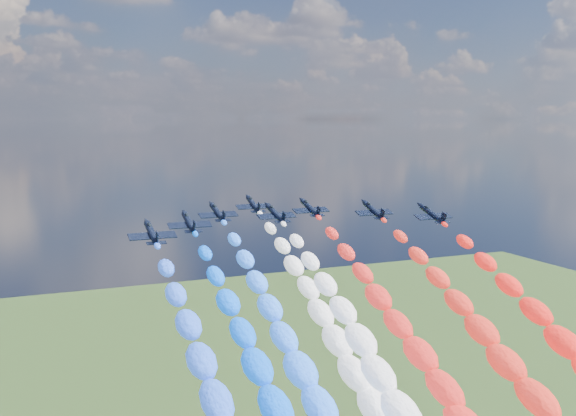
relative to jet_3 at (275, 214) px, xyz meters
name	(u,v)px	position (x,y,z in m)	size (l,w,h in m)	color
jet_0	(152,233)	(-31.84, -15.75, 0.00)	(9.11, 12.22, 2.69)	black
jet_1	(189,222)	(-21.84, -5.41, 0.00)	(9.11, 12.22, 2.69)	black
jet_2	(218,213)	(-11.79, 7.01, 0.00)	(9.11, 12.22, 2.69)	black
trail_2	(309,405)	(-11.79, -44.80, -26.23)	(7.17, 100.96, 56.35)	#256AFF
jet_3	(275,214)	(0.00, 0.00, 0.00)	(9.11, 12.22, 2.69)	black
trail_3	(391,410)	(0.00, -51.80, -26.23)	(7.17, 100.96, 56.35)	white
jet_4	(253,204)	(1.09, 18.06, 0.00)	(9.11, 12.22, 2.69)	black
trail_4	(347,372)	(1.09, -33.75, -26.23)	(7.17, 100.96, 56.35)	silver
jet_5	(310,208)	(11.44, 5.79, 0.00)	(9.11, 12.22, 2.69)	black
trail_5	(429,387)	(11.44, -46.02, -26.23)	(7.17, 100.96, 56.35)	red
jet_6	(373,210)	(23.65, -3.84, 0.00)	(9.11, 12.22, 2.69)	black
trail_6	(520,396)	(23.65, -55.65, -26.23)	(7.17, 100.96, 56.35)	red
jet_7	(432,214)	(32.86, -14.71, 0.00)	(9.11, 12.22, 2.69)	black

